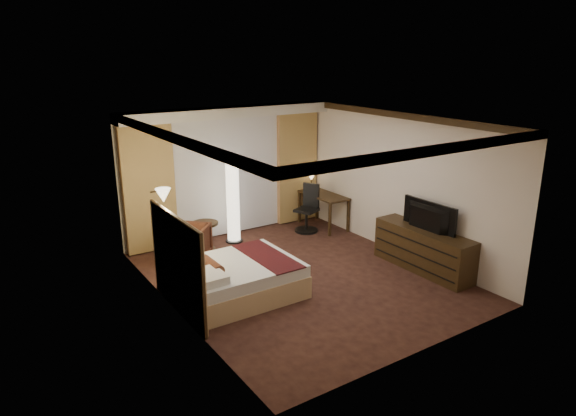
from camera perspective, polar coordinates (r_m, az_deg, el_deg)
floor at (r=8.97m, az=1.42°, el=-7.67°), size 4.50×5.50×0.01m
ceiling at (r=8.22m, az=1.56°, el=9.70°), size 4.50×5.50×0.01m
back_wall at (r=10.79m, az=-6.92°, el=4.04°), size 4.50×0.02×2.70m
left_wall at (r=7.50m, az=-12.76°, el=-2.04°), size 0.02×5.50×2.70m
right_wall at (r=9.92m, az=12.22°, el=2.63°), size 0.02×5.50×2.70m
crown_molding at (r=8.23m, az=1.56°, el=9.29°), size 4.50×5.50×0.12m
soffit at (r=10.37m, az=-6.53°, el=10.54°), size 4.50×0.50×0.20m
curtain_sheer at (r=10.75m, az=-6.71°, el=3.45°), size 2.48×0.04×2.45m
curtain_left_drape at (r=10.07m, az=-15.20°, el=2.04°), size 1.00×0.14×2.45m
curtain_right_drape at (r=11.54m, az=0.98°, el=4.50°), size 1.00×0.14×2.45m
wall_sconce at (r=8.13m, az=-13.69°, el=1.36°), size 0.24×0.24×0.24m
bed at (r=8.26m, az=-5.72°, el=-7.90°), size 1.88×1.47×0.55m
headboard at (r=7.72m, az=-12.11°, el=-6.21°), size 0.12×1.77×1.50m
armchair at (r=9.64m, az=-11.23°, el=-3.75°), size 1.03×1.02×0.77m
side_table at (r=10.18m, az=-9.14°, el=-3.11°), size 0.52×0.52×0.57m
floor_lamp at (r=10.39m, az=-6.13°, el=0.54°), size 0.35×0.35×1.64m
desk at (r=11.38m, az=3.93°, el=-0.28°), size 0.55×1.22×0.75m
desk_lamp at (r=11.59m, az=2.60°, el=2.85°), size 0.18×0.18×0.34m
office_chair at (r=11.02m, az=2.07°, el=-0.05°), size 0.66×0.66×1.04m
dresser at (r=9.43m, az=14.80°, el=-4.49°), size 0.50×1.95×0.76m
television at (r=9.18m, az=15.00°, el=-0.43°), size 0.67×1.14×0.15m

